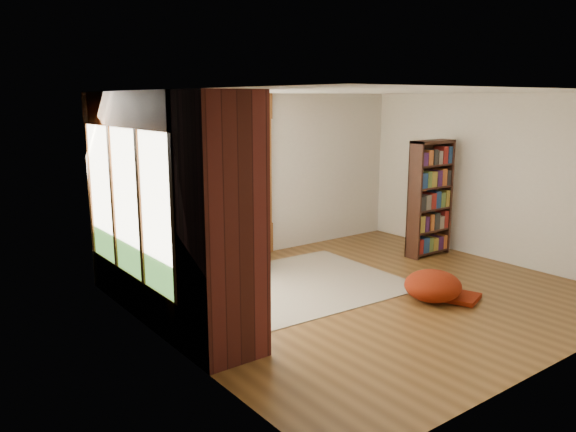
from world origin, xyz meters
TOP-DOWN VIEW (x-y plane):
  - floor at (0.00, 0.00)m, footprint 5.50×5.50m
  - ceiling at (0.00, 0.00)m, footprint 5.50×5.50m
  - wall_back at (0.00, 2.50)m, footprint 5.50×0.04m
  - wall_front at (0.00, -2.50)m, footprint 5.50×0.04m
  - wall_left at (-2.75, 0.00)m, footprint 0.04×5.00m
  - wall_right at (2.75, 0.00)m, footprint 0.04×5.00m
  - windows_back at (-1.20, 2.47)m, footprint 2.82×0.10m
  - windows_left at (-2.72, 1.20)m, footprint 0.10×2.62m
  - roller_blind at (-2.69, 2.03)m, footprint 0.03×0.72m
  - brick_chimney at (-2.40, -0.35)m, footprint 0.70×0.70m
  - sectional_sofa at (-1.95, 1.70)m, footprint 2.20×2.20m
  - area_rug at (-0.62, 0.87)m, footprint 3.09×2.41m
  - bookshelf at (2.14, 0.78)m, footprint 0.80×0.27m
  - pouf at (0.49, -0.66)m, footprint 0.95×0.95m
  - dog_tan at (-1.66, 1.68)m, footprint 1.09×1.17m
  - dog_brindle at (-2.14, 1.22)m, footprint 0.88×0.98m
  - throw_pillows at (-1.86, 1.75)m, footprint 1.98×1.68m

SIDE VIEW (x-z plane):
  - floor at x=0.00m, z-range 0.00..0.00m
  - area_rug at x=-0.62m, z-range 0.00..0.01m
  - pouf at x=0.49m, z-range 0.01..0.40m
  - sectional_sofa at x=-1.95m, z-range -0.10..0.70m
  - throw_pillows at x=-1.86m, z-range 0.54..0.99m
  - dog_brindle at x=-2.14m, z-range 0.54..1.01m
  - dog_tan at x=-1.66m, z-range 0.54..1.11m
  - bookshelf at x=2.14m, z-range 0.00..1.88m
  - wall_back at x=0.00m, z-range 0.00..2.60m
  - wall_front at x=0.00m, z-range 0.00..2.60m
  - wall_left at x=-2.75m, z-range 0.00..2.60m
  - wall_right at x=2.75m, z-range 0.00..2.60m
  - brick_chimney at x=-2.40m, z-range 0.00..2.60m
  - windows_back at x=-1.20m, z-range 0.40..2.30m
  - windows_left at x=-2.72m, z-range 0.40..2.30m
  - roller_blind at x=-2.69m, z-range 1.30..2.20m
  - ceiling at x=0.00m, z-range 2.60..2.60m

